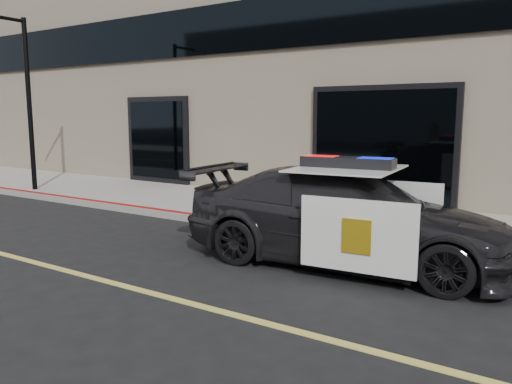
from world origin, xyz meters
The scene contains 5 objects.
ground centered at (0.00, 0.00, 0.00)m, with size 120.00×120.00×0.00m, color black.
sidewalk_n centered at (0.00, 5.25, 0.07)m, with size 60.00×3.50×0.15m, color gray.
police_car centered at (0.01, 2.52, 0.71)m, with size 2.81×5.20×1.59m.
fire_hydrant centered at (-2.74, 4.34, 0.53)m, with size 0.37×0.51×0.81m.
street_light centered at (-9.84, 3.88, 2.69)m, with size 0.13×1.17×4.60m.
Camera 1 is at (2.82, -4.26, 2.18)m, focal length 35.00 mm.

